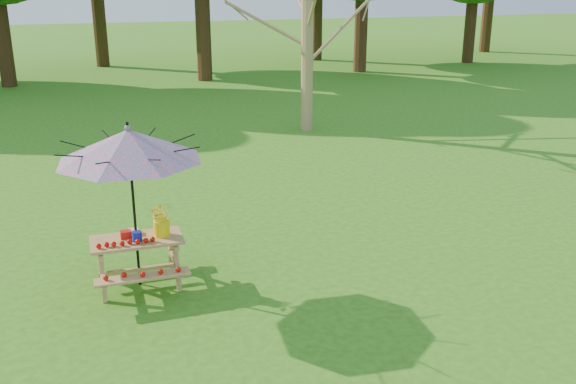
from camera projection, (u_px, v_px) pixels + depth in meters
name	position (u px, v px, depth m)	size (l,w,h in m)	color
picnic_table	(138.00, 262.00, 8.63)	(1.20, 1.32, 0.67)	#A6754B
patio_umbrella	(129.00, 145.00, 8.12)	(2.36, 2.36, 2.25)	black
produce_bins	(133.00, 235.00, 8.52)	(0.27, 0.40, 0.13)	red
tomatoes_row	(126.00, 243.00, 8.31)	(0.77, 0.13, 0.07)	red
flower_bucket	(161.00, 217.00, 8.55)	(0.30, 0.26, 0.48)	yellow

